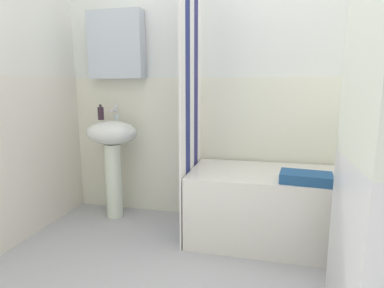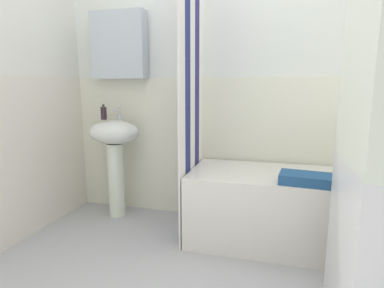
{
  "view_description": "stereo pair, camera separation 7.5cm",
  "coord_description": "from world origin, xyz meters",
  "px_view_note": "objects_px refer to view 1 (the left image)",
  "views": [
    {
      "loc": [
        0.18,
        -1.39,
        1.12
      ],
      "look_at": [
        -0.33,
        0.78,
        0.72
      ],
      "focal_mm": 29.67,
      "sensor_mm": 36.0,
      "label": 1
    },
    {
      "loc": [
        0.25,
        -1.37,
        1.12
      ],
      "look_at": [
        -0.33,
        0.78,
        0.72
      ],
      "focal_mm": 29.67,
      "sensor_mm": 36.0,
      "label": 2
    }
  ],
  "objects_px": {
    "soap_dispenser": "(101,113)",
    "lotion_bottle": "(366,159)",
    "body_wash_bottle": "(382,161)",
    "towel_folded": "(306,178)",
    "sink": "(112,147)",
    "bathtub": "(292,208)"
  },
  "relations": [
    {
      "from": "soap_dispenser",
      "to": "lotion_bottle",
      "type": "relative_size",
      "value": 0.77
    },
    {
      "from": "soap_dispenser",
      "to": "lotion_bottle",
      "type": "distance_m",
      "value": 2.14
    },
    {
      "from": "body_wash_bottle",
      "to": "towel_folded",
      "type": "relative_size",
      "value": 0.45
    },
    {
      "from": "towel_folded",
      "to": "sink",
      "type": "bearing_deg",
      "value": 167.3
    },
    {
      "from": "sink",
      "to": "body_wash_bottle",
      "type": "xyz_separation_m",
      "value": [
        2.1,
        0.12,
        -0.03
      ]
    },
    {
      "from": "soap_dispenser",
      "to": "lotion_bottle",
      "type": "bearing_deg",
      "value": 1.05
    },
    {
      "from": "bathtub",
      "to": "sink",
      "type": "bearing_deg",
      "value": 174.87
    },
    {
      "from": "soap_dispenser",
      "to": "towel_folded",
      "type": "relative_size",
      "value": 0.42
    },
    {
      "from": "body_wash_bottle",
      "to": "towel_folded",
      "type": "height_order",
      "value": "body_wash_bottle"
    },
    {
      "from": "body_wash_bottle",
      "to": "sink",
      "type": "bearing_deg",
      "value": -176.69
    },
    {
      "from": "soap_dispenser",
      "to": "towel_folded",
      "type": "distance_m",
      "value": 1.74
    },
    {
      "from": "soap_dispenser",
      "to": "body_wash_bottle",
      "type": "height_order",
      "value": "soap_dispenser"
    },
    {
      "from": "sink",
      "to": "bathtub",
      "type": "height_order",
      "value": "sink"
    },
    {
      "from": "sink",
      "to": "bathtub",
      "type": "distance_m",
      "value": 1.52
    },
    {
      "from": "towel_folded",
      "to": "soap_dispenser",
      "type": "bearing_deg",
      "value": 166.36
    },
    {
      "from": "bathtub",
      "to": "towel_folded",
      "type": "relative_size",
      "value": 4.59
    },
    {
      "from": "sink",
      "to": "towel_folded",
      "type": "xyz_separation_m",
      "value": [
        1.53,
        -0.34,
        -0.07
      ]
    },
    {
      "from": "lotion_bottle",
      "to": "body_wash_bottle",
      "type": "bearing_deg",
      "value": 13.3
    },
    {
      "from": "towel_folded",
      "to": "bathtub",
      "type": "bearing_deg",
      "value": 104.91
    },
    {
      "from": "sink",
      "to": "lotion_bottle",
      "type": "bearing_deg",
      "value": 2.75
    },
    {
      "from": "lotion_bottle",
      "to": "towel_folded",
      "type": "height_order",
      "value": "lotion_bottle"
    },
    {
      "from": "soap_dispenser",
      "to": "towel_folded",
      "type": "bearing_deg",
      "value": -13.64
    }
  ]
}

